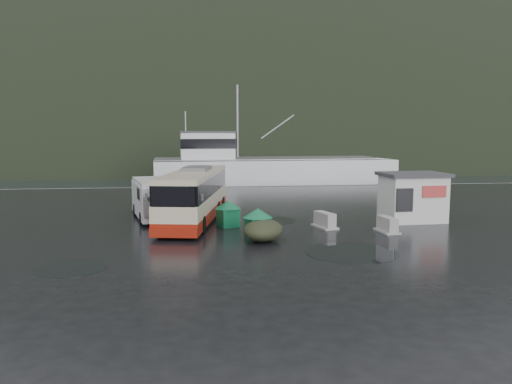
{
  "coord_description": "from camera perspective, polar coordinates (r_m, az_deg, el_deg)",
  "views": [
    {
      "loc": [
        -0.66,
        -25.44,
        5.01
      ],
      "look_at": [
        2.46,
        1.76,
        1.7
      ],
      "focal_mm": 35.0,
      "sensor_mm": 36.0,
      "label": 1
    }
  ],
  "objects": [
    {
      "name": "jersey_barrier_b",
      "position": [
        25.99,
        14.74,
        -4.45
      ],
      "size": [
        0.93,
        1.63,
        0.78
      ],
      "primitive_type": null,
      "rotation": [
        0.0,
        0.0,
        0.1
      ],
      "color": "#999993",
      "rests_on": "ground"
    },
    {
      "name": "jersey_barrier_a",
      "position": [
        26.53,
        7.85,
        -4.06
      ],
      "size": [
        1.22,
        1.79,
        0.81
      ],
      "primitive_type": null,
      "rotation": [
        0.0,
        0.0,
        0.27
      ],
      "color": "#999993",
      "rests_on": "ground"
    },
    {
      "name": "coach_bus",
      "position": [
        28.45,
        -7.02,
        -3.3
      ],
      "size": [
        4.57,
        11.08,
        3.04
      ],
      "primitive_type": null,
      "rotation": [
        0.0,
        0.0,
        -0.17
      ],
      "color": "#C1B292",
      "rests_on": "ground"
    },
    {
      "name": "quay_edge",
      "position": [
        45.72,
        -5.67,
        0.57
      ],
      "size": [
        160.0,
        0.6,
        1.5
      ],
      "primitive_type": "cube",
      "color": "#999993",
      "rests_on": "ground"
    },
    {
      "name": "fishing_trawler",
      "position": [
        55.21,
        1.34,
        1.68
      ],
      "size": [
        29.27,
        7.9,
        11.59
      ],
      "primitive_type": null,
      "rotation": [
        0.0,
        0.0,
        0.05
      ],
      "color": "silver",
      "rests_on": "ground"
    },
    {
      "name": "white_van",
      "position": [
        29.59,
        -11.7,
        -3.0
      ],
      "size": [
        3.08,
        5.76,
        2.29
      ],
      "primitive_type": null,
      "rotation": [
        0.0,
        0.0,
        0.23
      ],
      "color": "silver",
      "rests_on": "ground"
    },
    {
      "name": "harbor_water",
      "position": [
        135.54,
        -6.28,
        4.73
      ],
      "size": [
        300.0,
        180.0,
        0.02
      ],
      "primitive_type": "cube",
      "color": "black",
      "rests_on": "ground"
    },
    {
      "name": "waste_bin_left",
      "position": [
        23.78,
        0.19,
        -5.27
      ],
      "size": [
        1.3,
        1.3,
        1.43
      ],
      "primitive_type": null,
      "rotation": [
        0.0,
        0.0,
        0.32
      ],
      "color": "#11633C",
      "rests_on": "ground"
    },
    {
      "name": "headland",
      "position": [
        275.69,
        -4.34,
        5.83
      ],
      "size": [
        780.0,
        540.0,
        570.0
      ],
      "primitive_type": "ellipsoid",
      "color": "black",
      "rests_on": "ground"
    },
    {
      "name": "waste_bin_right",
      "position": [
        26.66,
        -3.21,
        -3.95
      ],
      "size": [
        1.3,
        1.3,
        1.4
      ],
      "primitive_type": null,
      "rotation": [
        0.0,
        0.0,
        0.38
      ],
      "color": "#11633C",
      "rests_on": "ground"
    },
    {
      "name": "ticket_kiosk",
      "position": [
        29.59,
        17.36,
        -3.17
      ],
      "size": [
        3.63,
        2.83,
        2.74
      ],
      "primitive_type": null,
      "rotation": [
        0.0,
        0.0,
        0.05
      ],
      "color": "silver",
      "rests_on": "ground"
    },
    {
      "name": "dome_tent",
      "position": [
        23.26,
        0.8,
        -5.55
      ],
      "size": [
        2.5,
        2.95,
        0.99
      ],
      "primitive_type": null,
      "rotation": [
        0.0,
        0.0,
        -0.32
      ],
      "color": "#2C301D",
      "rests_on": "ground"
    },
    {
      "name": "ground",
      "position": [
        25.94,
        -4.98,
        -4.27
      ],
      "size": [
        160.0,
        160.0,
        0.0
      ],
      "primitive_type": "plane",
      "color": "black",
      "rests_on": "ground"
    },
    {
      "name": "puddles",
      "position": [
        22.17,
        1.69,
        -6.16
      ],
      "size": [
        14.36,
        11.67,
        0.01
      ],
      "color": "black",
      "rests_on": "ground"
    }
  ]
}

